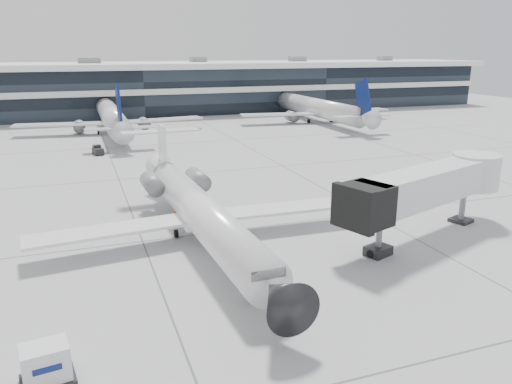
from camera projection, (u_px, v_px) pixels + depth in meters
name	position (u px, v px, depth m)	size (l,w,h in m)	color
ground	(265.00, 226.00, 41.35)	(220.00, 220.00, 0.00)	#98999B
terminal	(138.00, 91.00, 114.11)	(170.00, 22.00, 10.00)	black
bg_jet_center	(113.00, 132.00, 88.47)	(32.00, 40.00, 9.60)	silver
bg_jet_right	(316.00, 121.00, 101.52)	(32.00, 40.00, 9.60)	silver
regional_jet	(199.00, 210.00, 37.73)	(24.96, 31.11, 7.19)	white
jet_bridge	(433.00, 184.00, 38.33)	(17.26, 8.61, 5.68)	#AFB2B4
ramp_worker	(285.00, 300.00, 27.52)	(0.60, 0.39, 1.65)	#CBFF1A
cargo_uld	(46.00, 365.00, 21.64)	(2.47, 1.97, 1.84)	black
traffic_cone	(175.00, 210.00, 44.70)	(0.37, 0.37, 0.53)	#FF410D
far_tug	(98.00, 150.00, 69.38)	(1.59, 2.22, 1.28)	black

